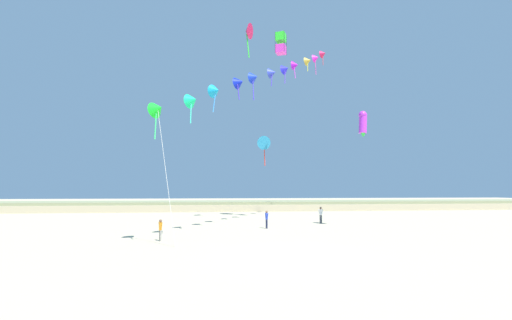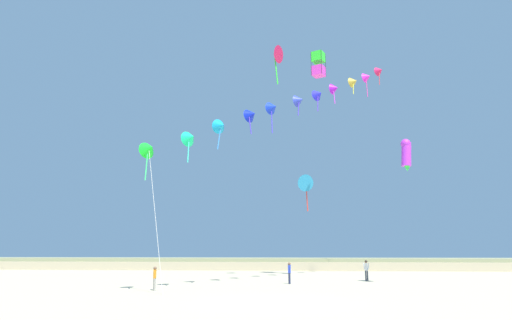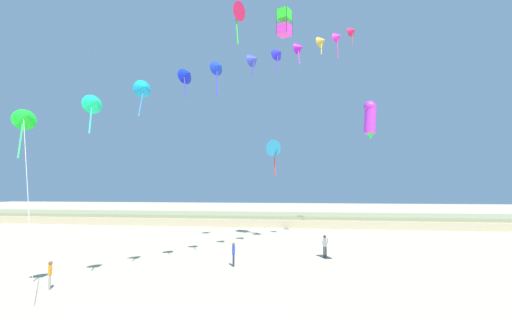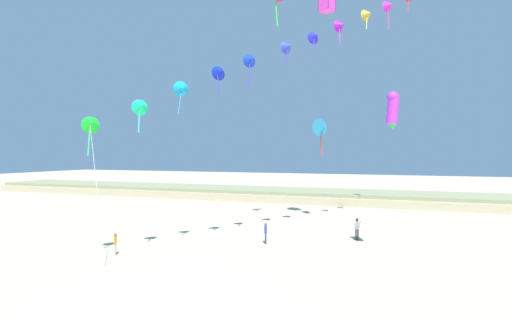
# 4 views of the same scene
# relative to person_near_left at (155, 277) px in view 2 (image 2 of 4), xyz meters

# --- Properties ---
(ground_plane) EXTENTS (240.00, 240.00, 0.00)m
(ground_plane) POSITION_rel_person_near_left_xyz_m (8.07, -5.88, -0.87)
(ground_plane) COLOR #C1B28E
(dune_ridge) EXTENTS (120.00, 11.15, 1.55)m
(dune_ridge) POSITION_rel_person_near_left_xyz_m (8.07, 36.04, -0.10)
(dune_ridge) COLOR tan
(dune_ridge) RESTS_ON ground
(person_near_left) EXTENTS (0.36, 0.48, 1.51)m
(person_near_left) POSITION_rel_person_near_left_xyz_m (0.00, 0.00, 0.00)
(person_near_left) COLOR gray
(person_near_left) RESTS_ON ground
(person_near_right) EXTENTS (0.28, 0.56, 1.64)m
(person_near_right) POSITION_rel_person_near_left_xyz_m (8.56, 6.86, 0.07)
(person_near_right) COLOR #282D4C
(person_near_right) RESTS_ON ground
(person_mid_center) EXTENTS (0.61, 0.24, 1.73)m
(person_mid_center) POSITION_rel_person_near_left_xyz_m (15.02, 10.91, 0.13)
(person_mid_center) COLOR #474C56
(person_mid_center) RESTS_ON ground
(kite_banner_string) EXTENTS (20.35, 24.58, 23.55)m
(kite_banner_string) POSITION_rel_person_near_left_xyz_m (9.50, 9.35, 14.87)
(kite_banner_string) COLOR #17EA28
(large_kite_low_lead) EXTENTS (1.56, 1.56, 2.60)m
(large_kite_low_lead) POSITION_rel_person_near_left_xyz_m (11.68, 15.40, 20.77)
(large_kite_low_lead) COLOR #E939BE
(large_kite_mid_trail) EXTENTS (2.01, 1.48, 4.03)m
(large_kite_mid_trail) POSITION_rel_person_near_left_xyz_m (10.26, 19.92, 8.91)
(large_kite_mid_trail) COLOR #2D9ED0
(large_kite_high_solo) EXTENTS (1.58, 1.99, 4.13)m
(large_kite_high_solo) POSITION_rel_person_near_left_xyz_m (7.38, 13.27, 21.06)
(large_kite_high_solo) COLOR #DC1C4B
(large_kite_outer_drift) EXTENTS (1.15, 1.10, 2.56)m
(large_kite_outer_drift) POSITION_rel_person_near_left_xyz_m (17.85, 6.11, 9.13)
(large_kite_outer_drift) COLOR #BB30DB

